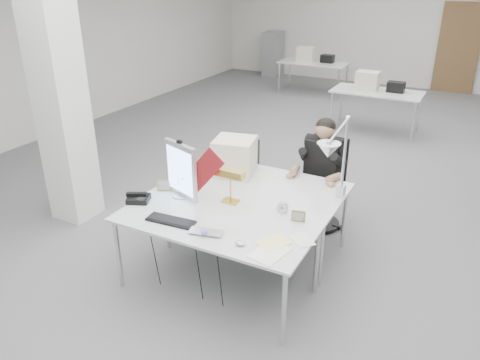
# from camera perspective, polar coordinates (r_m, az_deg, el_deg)

# --- Properties ---
(room_shell) EXTENTS (10.04, 14.04, 3.24)m
(room_shell) POSITION_cam_1_polar(r_m,az_deg,el_deg) (6.16, 9.96, 13.66)
(room_shell) COLOR #5A5A5D
(room_shell) RESTS_ON ground
(desk_main) EXTENTS (1.80, 0.90, 0.02)m
(desk_main) POSITION_cam_1_polar(r_m,az_deg,el_deg) (4.21, -2.98, -5.07)
(desk_main) COLOR silver
(desk_main) RESTS_ON room_shell
(desk_second) EXTENTS (1.80, 0.90, 0.02)m
(desk_second) POSITION_cam_1_polar(r_m,az_deg,el_deg) (4.92, 2.33, -0.48)
(desk_second) COLOR silver
(desk_second) RESTS_ON room_shell
(bg_desk_a) EXTENTS (1.60, 0.80, 0.02)m
(bg_desk_a) POSITION_cam_1_polar(r_m,az_deg,el_deg) (9.04, 16.39, 10.26)
(bg_desk_a) COLOR silver
(bg_desk_a) RESTS_ON room_shell
(bg_desk_b) EXTENTS (1.60, 0.80, 0.02)m
(bg_desk_b) POSITION_cam_1_polar(r_m,az_deg,el_deg) (11.63, 8.97, 13.95)
(bg_desk_b) COLOR silver
(bg_desk_b) RESTS_ON room_shell
(filing_cabinet) EXTENTS (0.45, 0.55, 1.20)m
(filing_cabinet) POSITION_cam_1_polar(r_m,az_deg,el_deg) (13.60, 4.05, 15.07)
(filing_cabinet) COLOR gray
(filing_cabinet) RESTS_ON room_shell
(office_chair) EXTENTS (0.50, 0.50, 0.95)m
(office_chair) POSITION_cam_1_polar(r_m,az_deg,el_deg) (5.49, 9.93, -1.13)
(office_chair) COLOR black
(office_chair) RESTS_ON room_shell
(seated_person) EXTENTS (0.51, 0.62, 0.88)m
(seated_person) POSITION_cam_1_polar(r_m,az_deg,el_deg) (5.28, 10.08, 2.81)
(seated_person) COLOR black
(seated_person) RESTS_ON office_chair
(monitor) EXTENTS (0.43, 0.19, 0.55)m
(monitor) POSITION_cam_1_polar(r_m,az_deg,el_deg) (4.56, -7.21, 1.21)
(monitor) COLOR silver
(monitor) RESTS_ON desk_main
(pennant) EXTENTS (0.47, 0.02, 0.50)m
(pennant) POSITION_cam_1_polar(r_m,az_deg,el_deg) (4.37, -4.56, 1.07)
(pennant) COLOR maroon
(pennant) RESTS_ON monitor
(keyboard) EXTENTS (0.46, 0.18, 0.02)m
(keyboard) POSITION_cam_1_polar(r_m,az_deg,el_deg) (4.21, -8.44, -4.93)
(keyboard) COLOR black
(keyboard) RESTS_ON desk_main
(laptop) EXTENTS (0.33, 0.25, 0.02)m
(laptop) POSITION_cam_1_polar(r_m,az_deg,el_deg) (3.97, -4.36, -6.70)
(laptop) COLOR silver
(laptop) RESTS_ON desk_main
(mouse) EXTENTS (0.09, 0.06, 0.04)m
(mouse) POSITION_cam_1_polar(r_m,az_deg,el_deg) (3.83, 0.00, -7.74)
(mouse) COLOR silver
(mouse) RESTS_ON desk_main
(bankers_lamp) EXTENTS (0.31, 0.13, 0.34)m
(bankers_lamp) POSITION_cam_1_polar(r_m,az_deg,el_deg) (4.44, -1.17, -0.71)
(bankers_lamp) COLOR gold
(bankers_lamp) RESTS_ON desk_main
(desk_phone) EXTENTS (0.26, 0.25, 0.05)m
(desk_phone) POSITION_cam_1_polar(r_m,az_deg,el_deg) (4.62, -12.27, -2.25)
(desk_phone) COLOR black
(desk_phone) RESTS_ON desk_main
(picture_frame_left) EXTENTS (0.15, 0.10, 0.12)m
(picture_frame_left) POSITION_cam_1_polar(r_m,az_deg,el_deg) (4.77, -9.18, -0.63)
(picture_frame_left) COLOR #9B7643
(picture_frame_left) RESTS_ON desk_main
(picture_frame_right) EXTENTS (0.13, 0.06, 0.10)m
(picture_frame_right) POSITION_cam_1_polar(r_m,az_deg,el_deg) (4.19, 7.13, -4.39)
(picture_frame_right) COLOR #A77948
(picture_frame_right) RESTS_ON desk_main
(desk_clock) EXTENTS (0.11, 0.06, 0.11)m
(desk_clock) POSITION_cam_1_polar(r_m,az_deg,el_deg) (4.32, 5.22, -3.35)
(desk_clock) COLOR silver
(desk_clock) RESTS_ON desk_main
(paper_stack_a) EXTENTS (0.29, 0.37, 0.01)m
(paper_stack_a) POSITION_cam_1_polar(r_m,az_deg,el_deg) (3.76, 3.68, -8.81)
(paper_stack_a) COLOR white
(paper_stack_a) RESTS_ON desk_main
(paper_stack_b) EXTENTS (0.29, 0.31, 0.01)m
(paper_stack_b) POSITION_cam_1_polar(r_m,az_deg,el_deg) (3.88, 4.08, -7.63)
(paper_stack_b) COLOR #FFF998
(paper_stack_b) RESTS_ON desk_main
(paper_stack_c) EXTENTS (0.26, 0.26, 0.01)m
(paper_stack_c) POSITION_cam_1_polar(r_m,az_deg,el_deg) (3.94, 7.57, -7.26)
(paper_stack_c) COLOR white
(paper_stack_c) RESTS_ON desk_main
(beige_monitor) EXTENTS (0.50, 0.48, 0.40)m
(beige_monitor) POSITION_cam_1_polar(r_m,az_deg,el_deg) (5.05, -0.66, 2.87)
(beige_monitor) COLOR beige
(beige_monitor) RESTS_ON desk_second
(architect_lamp) EXTENTS (0.35, 0.71, 0.88)m
(architect_lamp) POSITION_cam_1_polar(r_m,az_deg,el_deg) (4.33, 11.71, 1.95)
(architect_lamp) COLOR silver
(architect_lamp) RESTS_ON desk_second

